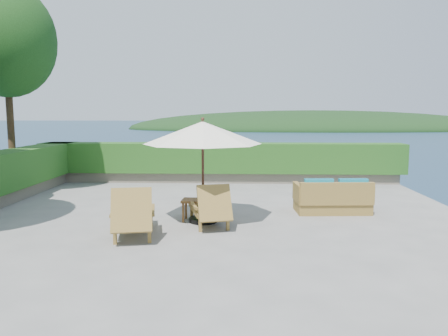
{
  "coord_description": "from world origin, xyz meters",
  "views": [
    {
      "loc": [
        0.69,
        -9.27,
        2.37
      ],
      "look_at": [
        0.3,
        0.8,
        1.1
      ],
      "focal_mm": 35.0,
      "sensor_mm": 36.0,
      "label": 1
    }
  ],
  "objects_px": {
    "lounge_left": "(133,214)",
    "wicker_loveseat": "(333,199)",
    "patio_umbrella": "(203,134)",
    "lounge_right": "(210,207)",
    "side_table": "(192,203)"
  },
  "relations": [
    {
      "from": "lounge_left",
      "to": "wicker_loveseat",
      "type": "xyz_separation_m",
      "value": [
        4.27,
        2.17,
        -0.1
      ]
    },
    {
      "from": "patio_umbrella",
      "to": "lounge_right",
      "type": "height_order",
      "value": "patio_umbrella"
    },
    {
      "from": "patio_umbrella",
      "to": "lounge_right",
      "type": "xyz_separation_m",
      "value": [
        0.17,
        -0.29,
        -1.54
      ]
    },
    {
      "from": "lounge_right",
      "to": "side_table",
      "type": "xyz_separation_m",
      "value": [
        -0.41,
        0.39,
        0.0
      ]
    },
    {
      "from": "lounge_right",
      "to": "wicker_loveseat",
      "type": "distance_m",
      "value": 3.13
    },
    {
      "from": "side_table",
      "to": "wicker_loveseat",
      "type": "xyz_separation_m",
      "value": [
        3.26,
        0.92,
        -0.06
      ]
    },
    {
      "from": "side_table",
      "to": "wicker_loveseat",
      "type": "distance_m",
      "value": 3.39
    },
    {
      "from": "lounge_right",
      "to": "wicker_loveseat",
      "type": "xyz_separation_m",
      "value": [
        2.85,
        1.3,
        -0.06
      ]
    },
    {
      "from": "patio_umbrella",
      "to": "wicker_loveseat",
      "type": "relative_size",
      "value": 1.55
    },
    {
      "from": "wicker_loveseat",
      "to": "side_table",
      "type": "bearing_deg",
      "value": -167.74
    },
    {
      "from": "patio_umbrella",
      "to": "lounge_right",
      "type": "bearing_deg",
      "value": -59.69
    },
    {
      "from": "lounge_left",
      "to": "lounge_right",
      "type": "height_order",
      "value": "lounge_left"
    },
    {
      "from": "patio_umbrella",
      "to": "lounge_left",
      "type": "distance_m",
      "value": 2.27
    },
    {
      "from": "lounge_left",
      "to": "wicker_loveseat",
      "type": "distance_m",
      "value": 4.79
    },
    {
      "from": "side_table",
      "to": "lounge_left",
      "type": "bearing_deg",
      "value": -128.86
    }
  ]
}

